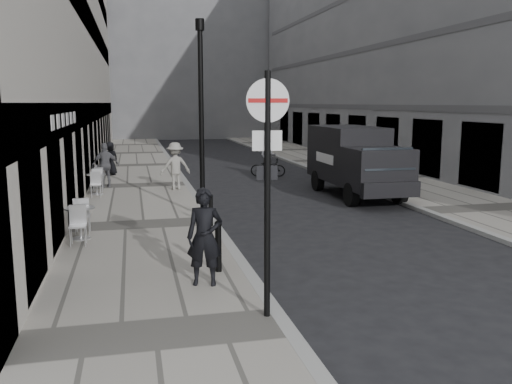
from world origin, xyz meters
The scene contains 16 objects.
sidewalk centered at (-2.00, 18.00, 0.06)m, with size 4.00×60.00×0.12m, color gray.
far_sidewalk centered at (9.00, 18.00, 0.06)m, with size 4.00×60.00×0.12m, color gray.
building_far centered at (1.50, 56.00, 11.00)m, with size 24.00×16.00×22.00m, color slate.
walking_man centered at (-0.97, 4.76, 1.05)m, with size 0.68×0.45×1.86m, color black.
sign_post centered at (-0.20, 3.00, 2.62)m, with size 0.67×0.11×3.91m.
lamppost centered at (-0.20, 11.11, 3.36)m, with size 0.26×0.26×5.83m.
bollard_near centered at (-0.60, 5.51, 0.62)m, with size 0.13×0.13×1.00m, color black.
bollard_far centered at (-0.15, 9.69, 0.54)m, with size 0.11×0.11×0.85m, color black.
panel_van centered at (6.00, 14.04, 1.48)m, with size 2.11×5.61×2.63m.
cyclist centered at (4.17, 20.25, 0.71)m, with size 1.79×1.15×1.83m.
pedestrian_a centered at (-3.33, 17.65, 1.03)m, with size 1.07×0.44×1.82m, color slate.
pedestrian_b centered at (-0.60, 16.47, 1.06)m, with size 1.21×0.70×1.88m, color #99968E.
pedestrian_c centered at (-3.29, 21.52, 0.92)m, with size 0.78×0.51×1.60m, color black.
cafe_table_near centered at (-3.60, 15.89, 0.59)m, with size 0.72×1.61×0.92m.
cafe_table_mid centered at (-3.60, 8.94, 0.61)m, with size 0.75×1.69×0.96m.
cafe_table_far centered at (-3.60, 17.75, 0.56)m, with size 0.67×1.51×0.86m.
Camera 1 is at (-2.25, -5.13, 3.55)m, focal length 38.00 mm.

